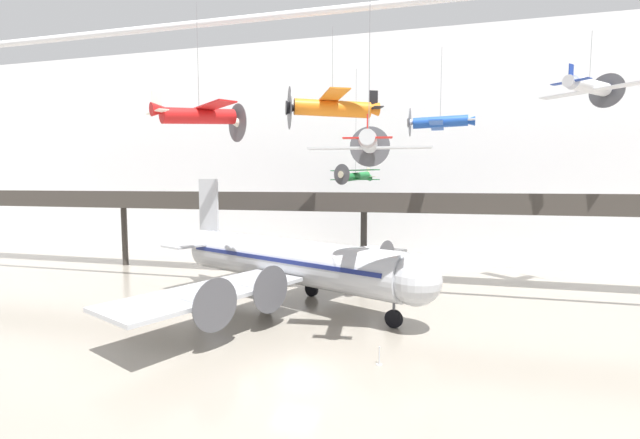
{
  "coord_description": "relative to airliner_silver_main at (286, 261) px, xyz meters",
  "views": [
    {
      "loc": [
        6.89,
        -21.24,
        10.42
      ],
      "look_at": [
        -0.83,
        8.58,
        7.73
      ],
      "focal_mm": 24.0,
      "sensor_mm": 36.0,
      "label": 1
    }
  ],
  "objects": [
    {
      "name": "ground_plane",
      "position": [
        5.03,
        -13.19,
        -3.67
      ],
      "size": [
        260.0,
        260.0,
        0.0
      ],
      "primitive_type": "plane",
      "color": "gray"
    },
    {
      "name": "hangar_back_wall",
      "position": [
        5.03,
        23.05,
        11.02
      ],
      "size": [
        140.0,
        3.0,
        29.38
      ],
      "color": "white",
      "rests_on": "ground"
    },
    {
      "name": "mezzanine_walkway",
      "position": [
        5.03,
        10.0,
        4.08
      ],
      "size": [
        110.0,
        3.2,
        9.38
      ],
      "color": "#38332D",
      "rests_on": "ground"
    },
    {
      "name": "ceiling_truss_beam",
      "position": [
        5.03,
        -1.03,
        20.0
      ],
      "size": [
        120.0,
        0.6,
        0.6
      ],
      "color": "silver"
    },
    {
      "name": "airliner_silver_main",
      "position": [
        0.0,
        0.0,
        0.0
      ],
      "size": [
        26.72,
        31.35,
        10.74
      ],
      "rotation": [
        0.0,
        0.0,
        -0.41
      ],
      "color": "#B7BABF",
      "rests_on": "ground"
    },
    {
      "name": "suspended_plane_white_twin",
      "position": [
        25.01,
        8.04,
        15.02
      ],
      "size": [
        7.32,
        7.24,
        6.21
      ],
      "rotation": [
        0.0,
        0.0,
        0.83
      ],
      "color": "silver"
    },
    {
      "name": "suspended_plane_green_biplane",
      "position": [
        3.56,
        13.9,
        7.46
      ],
      "size": [
        6.09,
        5.47,
        12.91
      ],
      "rotation": [
        0.0,
        0.0,
        4.19
      ],
      "color": "#1E6B33"
    },
    {
      "name": "suspended_plane_orange_highwing",
      "position": [
        3.78,
        1.23,
        12.99
      ],
      "size": [
        8.36,
        9.56,
        8.54
      ],
      "rotation": [
        0.0,
        0.0,
        3.57
      ],
      "color": "orange"
    },
    {
      "name": "suspended_plane_blue_trainer",
      "position": [
        12.65,
        9.08,
        12.54
      ],
      "size": [
        6.31,
        7.76,
        8.39
      ],
      "rotation": [
        0.0,
        0.0,
        3.1
      ],
      "color": "#1E4CAD"
    },
    {
      "name": "suspended_plane_red_highwing",
      "position": [
        -4.57,
        -5.95,
        11.62
      ],
      "size": [
        7.35,
        6.87,
        9.72
      ],
      "rotation": [
        0.0,
        0.0,
        0.91
      ],
      "color": "red"
    },
    {
      "name": "suspended_plane_silver_racer",
      "position": [
        8.26,
        -8.69,
        9.11
      ],
      "size": [
        7.52,
        6.14,
        11.68
      ],
      "rotation": [
        0.0,
        0.0,
        1.68
      ],
      "color": "silver"
    },
    {
      "name": "stanchion_barrier",
      "position": [
        9.28,
        -10.69,
        -3.34
      ],
      "size": [
        0.36,
        0.36,
        1.08
      ],
      "color": "#B2B5BA",
      "rests_on": "ground"
    }
  ]
}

